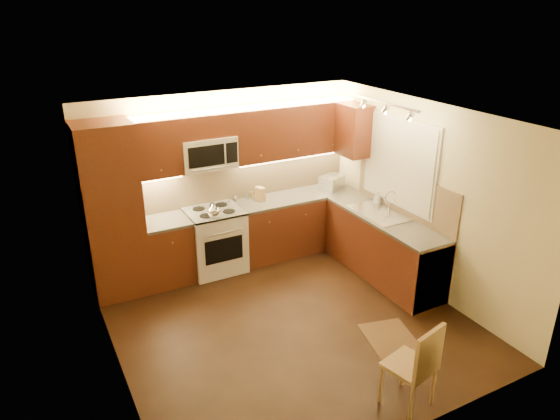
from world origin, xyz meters
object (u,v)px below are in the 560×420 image
kettle (214,210)px  toaster_oven (332,182)px  knife_block (260,194)px  stove (215,240)px  soap_bottle (377,198)px  dining_chair (409,364)px  microwave (207,153)px  sink (379,208)px

kettle → toaster_oven: bearing=-16.0°
toaster_oven → knife_block: (-1.19, 0.09, -0.01)m
kettle → stove: bearing=47.4°
soap_bottle → dining_chair: soap_bottle is taller
stove → toaster_oven: (1.96, 0.01, 0.55)m
stove → kettle: bearing=-110.0°
microwave → toaster_oven: size_ratio=2.12×
sink → soap_bottle: (0.20, 0.30, 0.02)m
toaster_oven → dining_chair: toaster_oven is taller
sink → soap_bottle: size_ratio=4.75×
sink → kettle: (-2.08, 0.90, 0.05)m
stove → toaster_oven: 2.04m
knife_block → soap_bottle: size_ratio=1.09×
microwave → sink: size_ratio=0.88×
toaster_oven → knife_block: bearing=151.5°
knife_block → soap_bottle: knife_block is taller
kettle → knife_block: kettle is taller
sink → dining_chair: bearing=-121.1°
dining_chair → soap_bottle: bearing=45.0°
sink → toaster_oven: toaster_oven is taller
kettle → toaster_oven: 2.06m
toaster_oven → knife_block: 1.20m
sink → soap_bottle: bearing=56.7°
kettle → toaster_oven: kettle is taller
sink → kettle: kettle is taller
soap_bottle → dining_chair: bearing=-143.4°
soap_bottle → dining_chair: size_ratio=0.20×
microwave → toaster_oven: 2.09m
kettle → toaster_oven: (2.04, 0.23, -0.02)m
knife_block → dining_chair: bearing=-110.6°
microwave → toaster_oven: microwave is taller
knife_block → dining_chair: 3.52m
stove → sink: bearing=-29.4°
sink → dining_chair: sink is taller
knife_block → soap_bottle: (1.43, -0.92, -0.01)m
stove → kettle: 0.61m
kettle → microwave: bearing=54.6°
microwave → dining_chair: 3.78m
soap_bottle → knife_block: bearing=125.1°
soap_bottle → stove: bearing=137.5°
stove → soap_bottle: bearing=-20.5°
stove → microwave: microwave is taller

